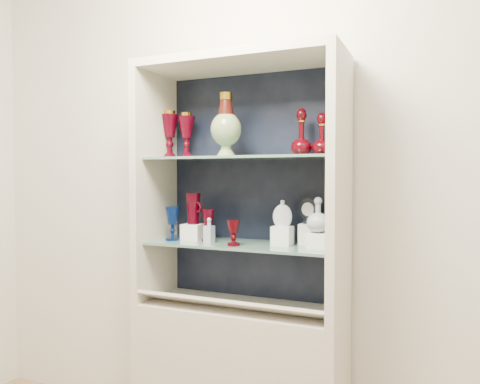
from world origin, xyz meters
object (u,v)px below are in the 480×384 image
at_px(cobalt_goblet, 172,223).
at_px(enamel_urn, 226,125).
at_px(lidded_bowl, 332,145).
at_px(ruby_pitcher, 193,208).
at_px(pedestal_lamp_left, 187,136).
at_px(pedestal_lamp_right, 170,135).
at_px(ruby_decanter_b, 322,133).
at_px(ruby_goblet_small, 234,233).
at_px(ruby_goblet_tall, 208,225).
at_px(ruby_decanter_a, 301,129).
at_px(clear_round_decanter, 318,216).
at_px(flat_flask, 282,213).
at_px(cameo_medallion, 308,210).
at_px(clear_square_bottle, 209,230).

bearing_deg(cobalt_goblet, enamel_urn, 1.06).
distance_m(lidded_bowl, ruby_pitcher, 0.78).
xyz_separation_m(pedestal_lamp_left, pedestal_lamp_right, (-0.10, -0.01, 0.01)).
height_order(pedestal_lamp_left, cobalt_goblet, pedestal_lamp_left).
bearing_deg(ruby_decanter_b, ruby_pitcher, -176.36).
distance_m(enamel_urn, cobalt_goblet, 0.57).
bearing_deg(enamel_urn, ruby_goblet_small, -40.59).
bearing_deg(enamel_urn, ruby_goblet_tall, 161.45).
distance_m(pedestal_lamp_left, enamel_urn, 0.30).
height_order(pedestal_lamp_left, ruby_decanter_b, pedestal_lamp_left).
height_order(ruby_decanter_a, lidded_bowl, ruby_decanter_a).
xyz_separation_m(pedestal_lamp_right, clear_round_decanter, (0.82, -0.06, -0.40)).
bearing_deg(ruby_decanter_a, lidded_bowl, -22.27).
relative_size(ruby_goblet_small, clear_round_decanter, 0.78).
distance_m(ruby_decanter_a, ruby_goblet_tall, 0.66).
xyz_separation_m(pedestal_lamp_right, flat_flask, (0.64, -0.04, -0.39)).
relative_size(pedestal_lamp_right, cameo_medallion, 1.99).
bearing_deg(ruby_goblet_small, ruby_decanter_a, 28.99).
distance_m(enamel_urn, clear_round_decanter, 0.62).
bearing_deg(ruby_goblet_tall, pedestal_lamp_left, 158.23).
relative_size(pedestal_lamp_left, ruby_decanter_a, 0.94).
bearing_deg(ruby_goblet_small, clear_square_bottle, 163.91).
bearing_deg(cobalt_goblet, ruby_decanter_a, 9.35).
bearing_deg(cameo_medallion, ruby_decanter_a, -135.78).
distance_m(cobalt_goblet, clear_square_bottle, 0.21).
height_order(enamel_urn, ruby_pitcher, enamel_urn).
xyz_separation_m(pedestal_lamp_left, flat_flask, (0.55, -0.05, -0.39)).
bearing_deg(cobalt_goblet, ruby_goblet_small, -7.82).
bearing_deg(ruby_decanter_a, cameo_medallion, 29.37).
bearing_deg(flat_flask, pedestal_lamp_left, 159.15).
xyz_separation_m(ruby_goblet_small, cameo_medallion, (0.31, 0.17, 0.10)).
bearing_deg(clear_round_decanter, pedestal_lamp_left, 174.32).
height_order(ruby_goblet_tall, ruby_pitcher, ruby_pitcher).
relative_size(enamel_urn, ruby_pitcher, 1.91).
bearing_deg(pedestal_lamp_left, cameo_medallion, 1.34).
distance_m(ruby_pitcher, clear_round_decanter, 0.66).
height_order(ruby_decanter_a, flat_flask, ruby_decanter_a).
bearing_deg(clear_square_bottle, enamel_urn, 8.02).
relative_size(ruby_decanter_a, lidded_bowl, 2.75).
distance_m(ruby_goblet_small, clear_round_decanter, 0.40).
bearing_deg(cobalt_goblet, ruby_pitcher, 36.84).
relative_size(pedestal_lamp_right, ruby_pitcher, 1.57).
distance_m(ruby_decanter_b, clear_round_decanter, 0.38).
bearing_deg(cameo_medallion, pedestal_lamp_left, -163.82).
xyz_separation_m(pedestal_lamp_right, ruby_pitcher, (0.16, -0.04, -0.39)).
relative_size(ruby_decanter_b, cobalt_goblet, 1.22).
xyz_separation_m(enamel_urn, lidded_bowl, (0.51, 0.04, -0.11)).
relative_size(enamel_urn, ruby_decanter_b, 1.44).
bearing_deg(pedestal_lamp_right, pedestal_lamp_left, 4.43).
bearing_deg(lidded_bowl, clear_round_decanter, -175.92).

